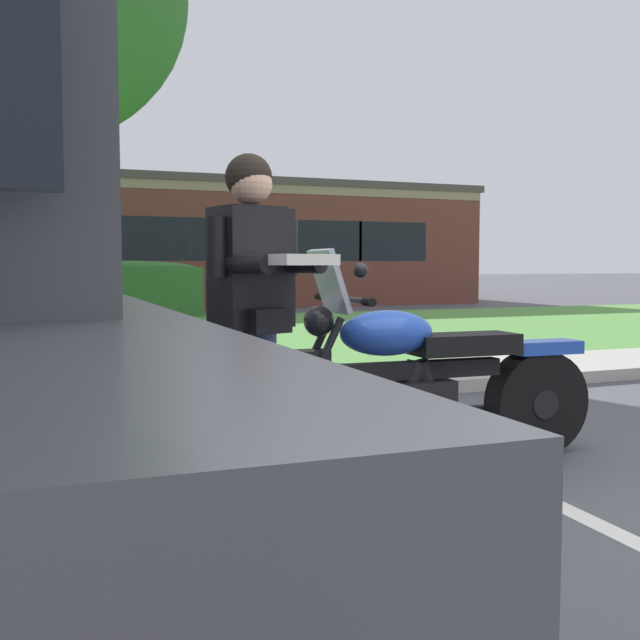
% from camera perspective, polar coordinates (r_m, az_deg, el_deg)
% --- Properties ---
extents(ground_plane, '(140.00, 140.00, 0.00)m').
position_cam_1_polar(ground_plane, '(3.66, 13.03, -14.53)').
color(ground_plane, '#4C4C51').
extents(curb_strip, '(60.00, 0.20, 0.12)m').
position_cam_1_polar(curb_strip, '(6.36, -3.45, -5.84)').
color(curb_strip, '#ADA89E').
rests_on(curb_strip, ground).
extents(concrete_walk, '(60.00, 1.50, 0.08)m').
position_cam_1_polar(concrete_walk, '(7.16, -5.66, -4.88)').
color(concrete_walk, '#ADA89E').
rests_on(concrete_walk, ground).
extents(grass_lawn, '(60.00, 8.55, 0.06)m').
position_cam_1_polar(grass_lawn, '(12.03, -12.54, -1.31)').
color(grass_lawn, '#518E3D').
rests_on(grass_lawn, ground).
extents(stall_stripe_1, '(0.36, 4.40, 0.01)m').
position_cam_1_polar(stall_stripe_1, '(4.06, 16.35, -12.67)').
color(stall_stripe_1, silver).
rests_on(stall_stripe_1, ground).
extents(motorcycle, '(2.24, 0.82, 1.26)m').
position_cam_1_polar(motorcycle, '(4.50, 8.45, -4.54)').
color(motorcycle, black).
rests_on(motorcycle, ground).
extents(rider_person, '(0.56, 0.66, 1.70)m').
position_cam_1_polar(rider_person, '(3.71, -4.96, 1.68)').
color(rider_person, black).
rests_on(rider_person, ground).
extents(handbag, '(0.28, 0.13, 0.36)m').
position_cam_1_polar(handbag, '(3.57, 1.94, -12.47)').
color(handbag, '#562D19').
rests_on(handbag, ground).
extents(hedge_center_left, '(3.25, 0.90, 1.24)m').
position_cam_1_polar(hedge_center_left, '(16.38, -14.62, 2.28)').
color(hedge_center_left, '#336B2D').
rests_on(hedge_center_left, ground).
extents(brick_building, '(24.57, 8.16, 3.47)m').
position_cam_1_polar(brick_building, '(23.16, -20.45, 5.37)').
color(brick_building, brown).
rests_on(brick_building, ground).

